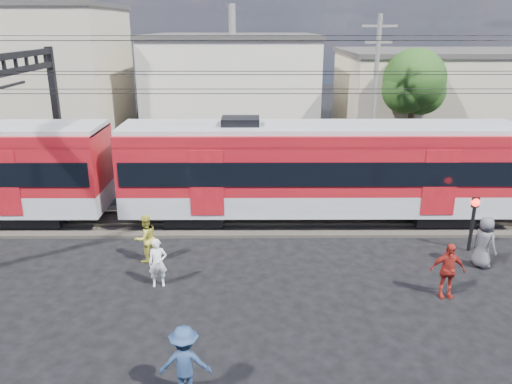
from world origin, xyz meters
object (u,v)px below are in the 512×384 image
commuter_train (324,168)px  crossing_signal (474,214)px  pedestrian_a (158,263)px  pedestrian_c (185,363)px

commuter_train → crossing_signal: 5.92m
pedestrian_a → crossing_signal: bearing=3.3°
commuter_train → pedestrian_c: size_ratio=28.17×
pedestrian_a → pedestrian_c: bearing=-82.9°
commuter_train → pedestrian_a: commuter_train is taller
pedestrian_c → crossing_signal: (9.51, 7.60, 0.56)m
pedestrian_a → commuter_train: bearing=32.7°
pedestrian_c → crossing_signal: size_ratio=0.85×
pedestrian_a → crossing_signal: 11.34m
pedestrian_a → pedestrian_c: (1.52, -5.05, 0.09)m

